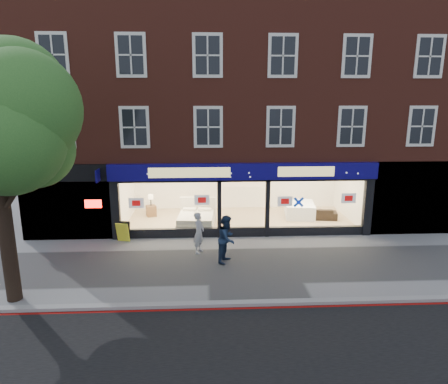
{
  "coord_description": "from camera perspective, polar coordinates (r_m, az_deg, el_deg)",
  "views": [
    {
      "loc": [
        -1.65,
        -13.58,
        6.04
      ],
      "look_at": [
        -0.87,
        2.5,
        2.16
      ],
      "focal_mm": 32.0,
      "sensor_mm": 36.0,
      "label": 1
    }
  ],
  "objects": [
    {
      "name": "ground",
      "position": [
        14.95,
        3.87,
        -10.31
      ],
      "size": [
        120.0,
        120.0,
        0.0
      ],
      "primitive_type": "plane",
      "color": "gray",
      "rests_on": "ground"
    },
    {
      "name": "pedestrian_grey",
      "position": [
        15.76,
        -3.6,
        -5.82
      ],
      "size": [
        0.58,
        0.7,
        1.64
      ],
      "primitive_type": "imported",
      "rotation": [
        0.0,
        0.0,
        1.21
      ],
      "color": "#ADAEB5",
      "rests_on": "ground"
    },
    {
      "name": "display_bed",
      "position": [
        18.78,
        -3.99,
        -3.88
      ],
      "size": [
        1.84,
        2.18,
        1.16
      ],
      "rotation": [
        0.0,
        0.0,
        -0.08
      ],
      "color": "white",
      "rests_on": "showroom_floor"
    },
    {
      "name": "showroom_floor",
      "position": [
        19.83,
        2.14,
        -4.05
      ],
      "size": [
        11.0,
        4.5,
        0.1
      ],
      "primitive_type": "cube",
      "color": "tan",
      "rests_on": "ground"
    },
    {
      "name": "bedside_table",
      "position": [
        20.58,
        -10.35,
        -2.66
      ],
      "size": [
        0.58,
        0.58,
        0.55
      ],
      "primitive_type": "cube",
      "rotation": [
        0.0,
        0.0,
        0.38
      ],
      "color": "brown",
      "rests_on": "showroom_floor"
    },
    {
      "name": "building",
      "position": [
        20.59,
        1.85,
        15.3
      ],
      "size": [
        19.0,
        8.26,
        10.3
      ],
      "color": "maroon",
      "rests_on": "ground"
    },
    {
      "name": "pedestrian_blue",
      "position": [
        14.87,
        0.43,
        -6.69
      ],
      "size": [
        0.98,
        1.08,
        1.79
      ],
      "primitive_type": "imported",
      "rotation": [
        0.0,
        0.0,
        1.13
      ],
      "color": "#172640",
      "rests_on": "ground"
    },
    {
      "name": "kerb_stone",
      "position": [
        12.35,
        5.47,
        -15.48
      ],
      "size": [
        60.0,
        0.25,
        0.12
      ],
      "primitive_type": "cube",
      "color": "gray",
      "rests_on": "ground"
    },
    {
      "name": "kerb_line",
      "position": [
        12.2,
        5.6,
        -16.15
      ],
      "size": [
        60.0,
        0.1,
        0.01
      ],
      "primitive_type": "cube",
      "color": "#8C0A07",
      "rests_on": "ground"
    },
    {
      "name": "a_board",
      "position": [
        17.57,
        -14.21,
        -5.51
      ],
      "size": [
        0.62,
        0.48,
        0.85
      ],
      "primitive_type": "cube",
      "rotation": [
        0.0,
        0.0,
        -0.23
      ],
      "color": "yellow",
      "rests_on": "ground"
    },
    {
      "name": "sofa",
      "position": [
        20.36,
        13.19,
        -2.98
      ],
      "size": [
        1.97,
        1.02,
        0.55
      ],
      "primitive_type": "imported",
      "rotation": [
        0.0,
        0.0,
        2.98
      ],
      "color": "black",
      "rests_on": "showroom_floor"
    },
    {
      "name": "mattress_stack",
      "position": [
        20.52,
        10.74,
        -2.5
      ],
      "size": [
        1.63,
        1.95,
        0.7
      ],
      "rotation": [
        0.0,
        0.0,
        -0.14
      ],
      "color": "white",
      "rests_on": "showroom_floor"
    }
  ]
}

